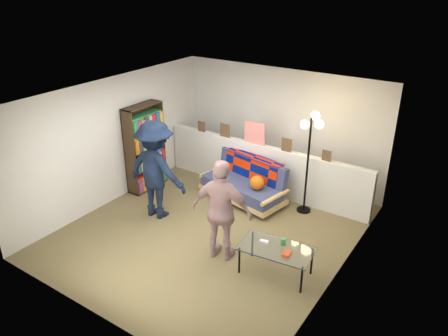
# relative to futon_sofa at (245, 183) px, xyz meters

# --- Properties ---
(ground) EXTENTS (5.00, 5.00, 0.00)m
(ground) POSITION_rel_futon_sofa_xyz_m (0.11, -1.31, -0.34)
(ground) COLOR brown
(ground) RESTS_ON ground
(room_shell) EXTENTS (4.60, 5.05, 2.45)m
(room_shell) POSITION_rel_futon_sofa_xyz_m (0.11, -0.84, 1.33)
(room_shell) COLOR silver
(room_shell) RESTS_ON ground
(half_wall_ledge) EXTENTS (4.45, 0.15, 1.00)m
(half_wall_ledge) POSITION_rel_futon_sofa_xyz_m (0.11, 0.49, 0.16)
(half_wall_ledge) COLOR silver
(half_wall_ledge) RESTS_ON ground
(ledge_decor) EXTENTS (2.97, 0.02, 0.45)m
(ledge_decor) POSITION_rel_futon_sofa_xyz_m (-0.12, 0.47, 0.83)
(ledge_decor) COLOR brown
(ledge_decor) RESTS_ON half_wall_ledge
(futon_sofa) EXTENTS (1.83, 1.10, 0.74)m
(futon_sofa) POSITION_rel_futon_sofa_xyz_m (0.00, 0.00, 0.00)
(futon_sofa) COLOR tan
(futon_sofa) RESTS_ON ground
(bookshelf) EXTENTS (0.29, 0.88, 1.77)m
(bookshelf) POSITION_rel_futon_sofa_xyz_m (-1.97, -0.67, 0.48)
(bookshelf) COLOR black
(bookshelf) RESTS_ON ground
(coffee_table) EXTENTS (1.13, 0.70, 0.56)m
(coffee_table) POSITION_rel_futon_sofa_xyz_m (1.59, -1.73, 0.08)
(coffee_table) COLOR black
(coffee_table) RESTS_ON ground
(floor_lamp) EXTENTS (0.44, 0.35, 1.92)m
(floor_lamp) POSITION_rel_futon_sofa_xyz_m (1.17, 0.26, 1.02)
(floor_lamp) COLOR black
(floor_lamp) RESTS_ON ground
(person_left) EXTENTS (1.20, 0.72, 1.82)m
(person_left) POSITION_rel_futon_sofa_xyz_m (-1.02, -1.40, 0.57)
(person_left) COLOR black
(person_left) RESTS_ON ground
(person_right) EXTENTS (1.03, 0.58, 1.65)m
(person_right) POSITION_rel_futon_sofa_xyz_m (0.69, -1.82, 0.48)
(person_right) COLOR pink
(person_right) RESTS_ON ground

